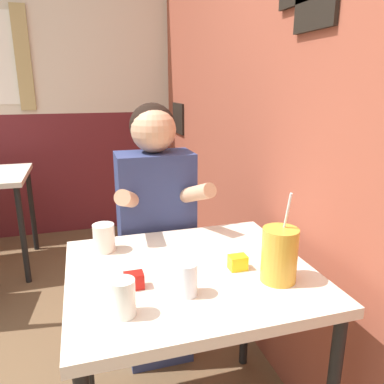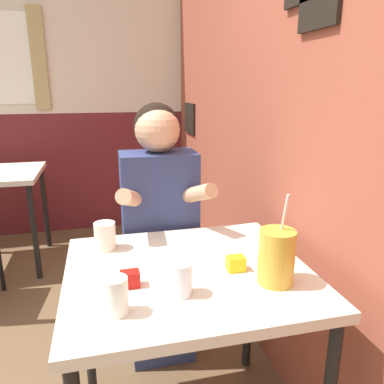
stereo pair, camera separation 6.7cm
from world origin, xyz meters
name	(u,v)px [view 2 (the right image)]	position (x,y,z in m)	size (l,w,h in m)	color
brick_wall_right	(233,83)	(1.20, 1.34, 1.35)	(0.08, 4.68, 2.70)	#9E4C38
back_wall	(46,83)	(-0.02, 2.71, 1.36)	(5.34, 0.09, 2.70)	beige
main_table	(188,290)	(0.68, 0.27, 0.65)	(0.82, 0.73, 0.73)	beige
person_seated	(160,235)	(0.66, 0.76, 0.66)	(0.42, 0.40, 1.27)	navy
cocktail_pitcher	(276,257)	(0.93, 0.12, 0.82)	(0.11, 0.11, 0.30)	gold
glass_near_pitcher	(181,279)	(0.62, 0.12, 0.79)	(0.07, 0.07, 0.10)	silver
glass_center	(116,296)	(0.43, 0.07, 0.79)	(0.07, 0.07, 0.11)	silver
glass_far_side	(105,236)	(0.41, 0.51, 0.79)	(0.08, 0.08, 0.11)	silver
condiment_ketchup	(130,279)	(0.48, 0.20, 0.76)	(0.06, 0.04, 0.05)	#B7140F
condiment_mustard	(236,263)	(0.83, 0.22, 0.76)	(0.06, 0.04, 0.05)	yellow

